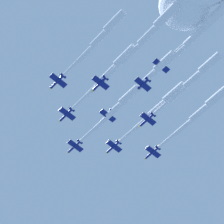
# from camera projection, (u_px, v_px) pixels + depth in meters

# --- Properties ---
(jet_lead) EXTENTS (28.41, 43.53, 3.66)m
(jet_lead) POSITION_uv_depth(u_px,v_px,m) (115.00, 109.00, 243.33)
(jet_lead) COLOR navy
(jet_port_inner) EXTENTS (29.03, 45.26, 3.66)m
(jet_port_inner) POSITION_uv_depth(u_px,v_px,m) (110.00, 72.00, 232.67)
(jet_port_inner) COLOR navy
(jet_starboard_inner) EXTENTS (29.99, 45.91, 3.68)m
(jet_starboard_inner) POSITION_uv_depth(u_px,v_px,m) (158.00, 107.00, 244.20)
(jet_starboard_inner) COLOR navy
(jet_port_mid) EXTENTS (27.80, 42.91, 3.68)m
(jet_port_mid) POSITION_uv_depth(u_px,v_px,m) (149.00, 77.00, 234.21)
(jet_port_mid) COLOR navy
(jet_starboard_mid) EXTENTS (27.94, 43.00, 3.68)m
(jet_starboard_mid) POSITION_uv_depth(u_px,v_px,m) (100.00, 38.00, 222.22)
(jet_starboard_mid) COLOR navy
(jet_port_outer) EXTENTS (30.27, 47.19, 3.66)m
(jet_port_outer) POSITION_uv_depth(u_px,v_px,m) (200.00, 111.00, 241.77)
(jet_port_outer) COLOR navy
(jet_starboard_outer) EXTENTS (29.84, 47.62, 3.66)m
(jet_starboard_outer) POSITION_uv_depth(u_px,v_px,m) (149.00, 34.00, 221.31)
(jet_starboard_outer) COLOR navy
(jet_trail_port) EXTENTS (28.66, 44.33, 3.69)m
(jet_trail_port) POSITION_uv_depth(u_px,v_px,m) (194.00, 78.00, 233.38)
(jet_trail_port) COLOR navy
(jet_trail_starboard) EXTENTS (31.42, 48.47, 3.66)m
(jet_trail_starboard) POSITION_uv_depth(u_px,v_px,m) (196.00, 35.00, 222.14)
(jet_trail_starboard) COLOR navy
(jet_tail_end) EXTENTS (29.73, 47.86, 3.68)m
(jet_tail_end) POSITION_uv_depth(u_px,v_px,m) (213.00, 15.00, 218.49)
(jet_tail_end) COLOR navy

